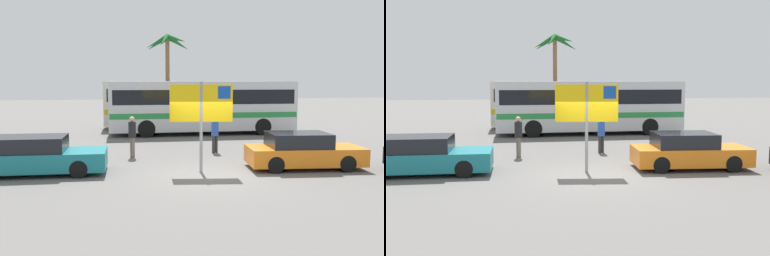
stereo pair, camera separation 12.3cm
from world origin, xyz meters
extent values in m
plane|color=#605E5B|center=(0.00, 0.00, 0.00)|extent=(120.00, 120.00, 0.00)
cube|color=silver|center=(1.97, 11.44, 1.73)|extent=(11.10, 2.40, 2.90)
cube|color=black|center=(1.97, 11.44, 2.28)|extent=(10.65, 2.43, 0.84)
cube|color=#23843D|center=(1.97, 11.44, 1.22)|extent=(10.99, 2.43, 0.32)
cylinder|color=black|center=(5.41, 12.51, 0.50)|extent=(1.00, 0.28, 1.00)
cylinder|color=black|center=(5.41, 10.36, 0.50)|extent=(1.00, 0.28, 1.00)
cylinder|color=black|center=(-1.47, 12.51, 0.50)|extent=(1.00, 0.28, 1.00)
cylinder|color=black|center=(-1.47, 10.36, 0.50)|extent=(1.00, 0.28, 1.00)
cube|color=silver|center=(1.56, 15.14, 1.73)|extent=(11.10, 2.40, 2.90)
cube|color=black|center=(1.56, 15.14, 2.28)|extent=(10.65, 2.43, 0.84)
cube|color=gold|center=(1.56, 15.14, 1.22)|extent=(10.99, 2.43, 0.32)
cylinder|color=black|center=(5.00, 16.22, 0.50)|extent=(1.00, 0.28, 1.00)
cylinder|color=black|center=(5.00, 14.07, 0.50)|extent=(1.00, 0.28, 1.00)
cylinder|color=black|center=(-1.88, 16.22, 0.50)|extent=(1.00, 0.28, 1.00)
cylinder|color=black|center=(-1.88, 14.07, 0.50)|extent=(1.00, 0.28, 1.00)
cylinder|color=gray|center=(-0.14, 0.67, 1.60)|extent=(0.11, 0.11, 3.20)
cube|color=yellow|center=(-0.14, 0.67, 2.45)|extent=(2.19, 0.34, 1.30)
cube|color=#1447A8|center=(0.66, 0.57, 2.82)|extent=(0.45, 0.12, 0.44)
cube|color=#19757F|center=(-5.73, 1.30, 0.48)|extent=(4.63, 1.94, 0.64)
cube|color=black|center=(-6.01, 1.31, 1.06)|extent=(2.42, 1.75, 0.52)
cylinder|color=black|center=(-4.29, 2.13, 0.30)|extent=(0.60, 0.17, 0.60)
cylinder|color=black|center=(-4.33, 0.42, 0.30)|extent=(0.60, 0.17, 0.60)
cylinder|color=black|center=(-7.14, 2.18, 0.30)|extent=(0.60, 0.17, 0.60)
cube|color=orange|center=(3.76, 0.75, 0.48)|extent=(4.31, 2.13, 0.64)
cube|color=black|center=(3.51, 0.77, 1.06)|extent=(2.30, 1.82, 0.52)
cylinder|color=black|center=(5.12, 1.46, 0.30)|extent=(0.61, 0.21, 0.60)
cylinder|color=black|center=(4.98, -0.17, 0.30)|extent=(0.61, 0.21, 0.60)
cylinder|color=black|center=(2.54, 1.68, 0.30)|extent=(0.61, 0.21, 0.60)
cylinder|color=black|center=(2.40, 0.04, 0.30)|extent=(0.61, 0.21, 0.60)
cylinder|color=#706656|center=(-2.48, 4.16, 0.42)|extent=(0.13, 0.13, 0.84)
cylinder|color=#706656|center=(-2.41, 3.99, 0.42)|extent=(0.13, 0.13, 0.84)
cylinder|color=black|center=(-2.44, 4.08, 1.17)|extent=(0.32, 0.32, 0.66)
sphere|color=tan|center=(-2.44, 4.08, 1.62)|extent=(0.23, 0.23, 0.23)
cylinder|color=#2D2D33|center=(1.31, 4.68, 0.39)|extent=(0.13, 0.13, 0.77)
cylinder|color=#2D2D33|center=(1.16, 4.58, 0.39)|extent=(0.13, 0.13, 0.77)
cylinder|color=#2851B2|center=(1.24, 4.63, 1.08)|extent=(0.32, 0.32, 0.61)
sphere|color=tan|center=(1.24, 4.63, 1.49)|extent=(0.21, 0.21, 0.21)
cylinder|color=brown|center=(0.75, 19.42, 3.18)|extent=(0.32, 0.32, 6.36)
cone|color=#195623|center=(1.57, 19.44, 6.07)|extent=(1.88, 0.47, 1.36)
cone|color=#195623|center=(1.34, 20.14, 6.32)|extent=(1.61, 1.79, 0.92)
cone|color=#195623|center=(0.56, 20.33, 6.31)|extent=(0.84, 2.02, 0.94)
cone|color=#195623|center=(0.03, 19.84, 6.08)|extent=(1.85, 1.32, 1.34)
cone|color=#195623|center=(-0.07, 19.20, 6.11)|extent=(1.95, 0.92, 1.30)
cone|color=#195623|center=(0.42, 18.60, 6.19)|extent=(1.13, 1.97, 1.15)
cone|color=#195623|center=(1.35, 18.71, 6.32)|extent=(1.61, 1.79, 0.90)
camera|label=1|loc=(-2.93, -14.13, 3.24)|focal=40.50mm
camera|label=2|loc=(-2.81, -14.15, 3.24)|focal=40.50mm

